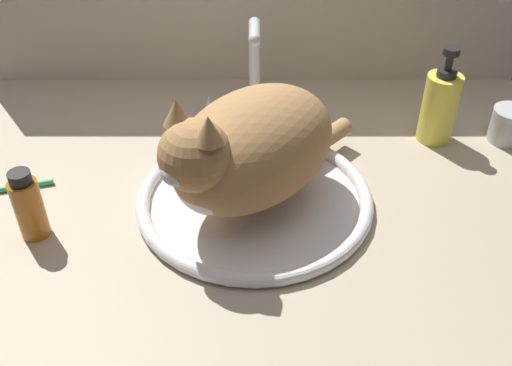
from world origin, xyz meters
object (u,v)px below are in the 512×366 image
(faucet, at_px, (256,87))
(cat, at_px, (248,150))
(sink_basin, at_px, (256,198))
(soap_pump_bottle, at_px, (441,106))
(metal_jar, at_px, (511,126))
(amber_bottle, at_px, (30,206))

(faucet, bearing_deg, cat, -92.70)
(sink_basin, distance_m, soap_pump_bottle, 0.38)
(soap_pump_bottle, bearing_deg, faucet, 171.56)
(sink_basin, xyz_separation_m, metal_jar, (0.46, 0.18, 0.02))
(amber_bottle, bearing_deg, sink_basin, 12.27)
(soap_pump_bottle, height_order, amber_bottle, soap_pump_bottle)
(cat, bearing_deg, soap_pump_bottle, 30.41)
(cat, relative_size, amber_bottle, 3.07)
(cat, bearing_deg, faucet, 87.30)
(cat, height_order, amber_bottle, cat)
(sink_basin, relative_size, soap_pump_bottle, 2.09)
(faucet, bearing_deg, sink_basin, -90.00)
(sink_basin, height_order, soap_pump_bottle, soap_pump_bottle)
(soap_pump_bottle, distance_m, metal_jar, 0.14)
(cat, distance_m, metal_jar, 0.51)
(soap_pump_bottle, bearing_deg, sink_basin, -150.31)
(metal_jar, relative_size, amber_bottle, 0.61)
(cat, height_order, metal_jar, cat)
(amber_bottle, bearing_deg, metal_jar, 17.82)
(soap_pump_bottle, relative_size, amber_bottle, 1.58)
(sink_basin, distance_m, metal_jar, 0.49)
(sink_basin, height_order, cat, cat)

